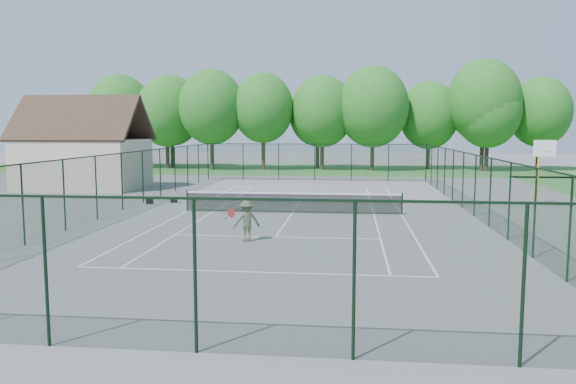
% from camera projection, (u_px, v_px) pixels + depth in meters
% --- Properties ---
extents(ground, '(140.00, 140.00, 0.00)m').
position_uv_depth(ground, '(292.00, 213.00, 28.59)').
color(ground, slate).
rests_on(ground, ground).
extents(grass_far, '(80.00, 16.00, 0.01)m').
position_uv_depth(grass_far, '(322.00, 170.00, 58.21)').
color(grass_far, '#3C7E34').
rests_on(grass_far, ground).
extents(court_lines, '(11.05, 23.85, 0.01)m').
position_uv_depth(court_lines, '(292.00, 213.00, 28.59)').
color(court_lines, white).
rests_on(court_lines, ground).
extents(tennis_net, '(11.08, 0.08, 1.10)m').
position_uv_depth(tennis_net, '(292.00, 202.00, 28.52)').
color(tennis_net, black).
rests_on(tennis_net, ground).
extents(fence_enclosure, '(18.05, 36.05, 3.02)m').
position_uv_depth(fence_enclosure, '(292.00, 182.00, 28.41)').
color(fence_enclosure, '#15351A').
rests_on(fence_enclosure, ground).
extents(utility_building, '(8.60, 6.27, 6.63)m').
position_uv_depth(utility_building, '(83.00, 145.00, 39.86)').
color(utility_building, beige).
rests_on(utility_building, ground).
extents(tree_line_far, '(39.40, 6.40, 9.70)m').
position_uv_depth(tree_line_far, '(322.00, 111.00, 57.53)').
color(tree_line_far, '#3D291E').
rests_on(tree_line_far, ground).
extents(basketball_goal, '(1.20, 1.43, 3.65)m').
position_uv_depth(basketball_goal, '(542.00, 159.00, 31.07)').
color(basketball_goal, yellow).
rests_on(basketball_goal, ground).
extents(sports_bag_a, '(0.39, 0.26, 0.30)m').
position_uv_depth(sports_bag_a, '(150.00, 201.00, 31.90)').
color(sports_bag_a, black).
rests_on(sports_bag_a, ground).
extents(sports_bag_b, '(0.46, 0.36, 0.32)m').
position_uv_depth(sports_bag_b, '(174.00, 200.00, 32.48)').
color(sports_bag_b, black).
rests_on(sports_bag_b, ground).
extents(tennis_player, '(1.95, 0.94, 1.59)m').
position_uv_depth(tennis_player, '(247.00, 221.00, 21.35)').
color(tennis_player, '#53553E').
rests_on(tennis_player, ground).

